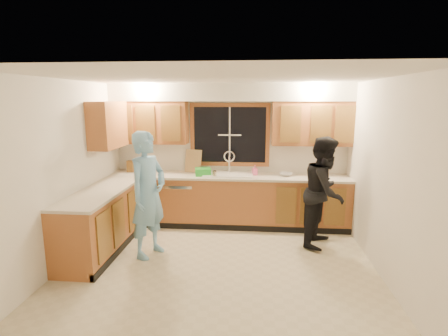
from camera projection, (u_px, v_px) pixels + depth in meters
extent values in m
plane|color=beige|center=(219.00, 265.00, 4.78)|extent=(4.20, 4.20, 0.00)
plane|color=white|center=(218.00, 77.00, 4.29)|extent=(4.20, 4.20, 0.00)
plane|color=white|center=(230.00, 154.00, 6.39)|extent=(4.20, 0.00, 4.20)
plane|color=white|center=(65.00, 173.00, 4.73)|extent=(0.00, 3.80, 3.80)
plane|color=white|center=(386.00, 180.00, 4.35)|extent=(0.00, 3.80, 3.80)
cube|color=#A96231|center=(228.00, 201.00, 6.26)|extent=(4.20, 0.60, 0.88)
cube|color=#A96231|center=(101.00, 222.00, 5.20)|extent=(0.60, 1.90, 0.88)
cube|color=beige|center=(228.00, 176.00, 6.15)|extent=(4.20, 0.63, 0.04)
cube|color=beige|center=(100.00, 192.00, 5.11)|extent=(0.63, 1.90, 0.04)
cube|color=#A96231|center=(150.00, 123.00, 6.25)|extent=(1.35, 0.33, 0.75)
cube|color=#A96231|center=(312.00, 124.00, 5.99)|extent=(1.35, 0.33, 0.75)
cube|color=#A96231|center=(108.00, 125.00, 5.69)|extent=(0.33, 0.90, 0.75)
cube|color=silver|center=(229.00, 92.00, 6.01)|extent=(4.20, 0.35, 0.30)
cube|color=black|center=(230.00, 135.00, 6.32)|extent=(1.30, 0.01, 1.00)
cube|color=#A96231|center=(230.00, 105.00, 6.21)|extent=(1.44, 0.03, 0.07)
cube|color=#A96231|center=(230.00, 164.00, 6.41)|extent=(1.44, 0.03, 0.07)
cube|color=#A96231|center=(192.00, 135.00, 6.37)|extent=(0.07, 0.03, 1.00)
cube|color=#A96231|center=(268.00, 135.00, 6.25)|extent=(0.07, 0.03, 1.00)
cube|color=white|center=(228.00, 174.00, 6.16)|extent=(0.86, 0.52, 0.03)
cube|color=white|center=(217.00, 179.00, 6.20)|extent=(0.38, 0.42, 0.18)
cube|color=white|center=(240.00, 180.00, 6.16)|extent=(0.38, 0.42, 0.18)
cylinder|color=silver|center=(229.00, 164.00, 6.33)|extent=(0.04, 0.04, 0.28)
torus|color=silver|center=(229.00, 156.00, 6.30)|extent=(0.21, 0.03, 0.21)
cube|color=silver|center=(182.00, 202.00, 6.33)|extent=(0.60, 0.56, 0.82)
cube|color=silver|center=(83.00, 236.00, 4.64)|extent=(0.58, 0.75, 0.90)
imported|color=#76B2DF|center=(148.00, 195.00, 4.95)|extent=(0.66, 0.78, 1.81)
imported|color=black|center=(324.00, 192.00, 5.33)|extent=(0.92, 1.01, 1.69)
cube|color=brown|center=(131.00, 166.00, 6.42)|extent=(0.12, 0.10, 0.21)
cube|color=tan|center=(193.00, 161.00, 6.38)|extent=(0.33, 0.17, 0.41)
cube|color=green|center=(203.00, 172.00, 6.14)|extent=(0.31, 0.30, 0.13)
imported|color=#EE5A8E|center=(255.00, 170.00, 6.15)|extent=(0.10, 0.10, 0.18)
imported|color=silver|center=(286.00, 174.00, 6.09)|extent=(0.25, 0.25, 0.05)
cylinder|color=beige|center=(215.00, 174.00, 5.95)|extent=(0.08, 0.08, 0.12)
cylinder|color=beige|center=(214.00, 174.00, 5.96)|extent=(0.08, 0.08, 0.11)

